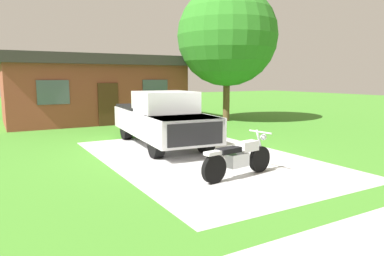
# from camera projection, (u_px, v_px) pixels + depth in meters

# --- Properties ---
(ground_plane) EXTENTS (80.00, 80.00, 0.00)m
(ground_plane) POSITION_uv_depth(u_px,v_px,m) (202.00, 158.00, 10.45)
(ground_plane) COLOR #428529
(driveway_pad) EXTENTS (5.43, 8.60, 0.01)m
(driveway_pad) POSITION_uv_depth(u_px,v_px,m) (202.00, 158.00, 10.45)
(driveway_pad) COLOR #B8B8B8
(driveway_pad) RESTS_ON ground
(motorcycle) EXTENTS (2.20, 0.73, 1.09)m
(motorcycle) POSITION_uv_depth(u_px,v_px,m) (239.00, 158.00, 8.36)
(motorcycle) COLOR black
(motorcycle) RESTS_ON ground
(pickup_truck) EXTENTS (2.48, 5.77, 1.90)m
(pickup_truck) POSITION_uv_depth(u_px,v_px,m) (161.00, 118.00, 12.33)
(pickup_truck) COLOR black
(pickup_truck) RESTS_ON ground
(shade_tree) EXTENTS (5.34, 5.34, 7.23)m
(shade_tree) POSITION_uv_depth(u_px,v_px,m) (227.00, 36.00, 18.77)
(shade_tree) COLOR brown
(shade_tree) RESTS_ON ground
(neighbor_house) EXTENTS (9.60, 5.60, 3.50)m
(neighbor_house) POSITION_uv_depth(u_px,v_px,m) (94.00, 88.00, 19.34)
(neighbor_house) COLOR brown
(neighbor_house) RESTS_ON ground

